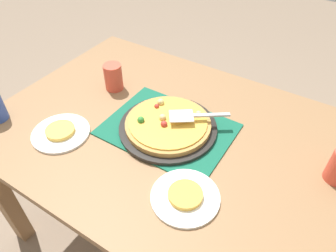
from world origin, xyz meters
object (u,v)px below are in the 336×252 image
object	(u,v)px
cup_corner	(113,77)
pizza_pan	(168,127)
served_slice_right	(60,130)
pizza_server	(194,116)
plate_far_right	(61,133)
plate_near_left	(185,197)
served_slice_left	(185,195)
pizza	(168,123)

from	to	relation	value
cup_corner	pizza_pan	bearing A→B (deg)	163.27
served_slice_right	pizza_server	world-z (taller)	pizza_server
plate_far_right	pizza_server	distance (m)	0.51
plate_near_left	plate_far_right	distance (m)	0.55
plate_near_left	plate_far_right	size ratio (longest dim) A/B	1.00
pizza_pan	served_slice_right	xyz separation A→B (m)	(0.34, 0.24, 0.01)
pizza_pan	served_slice_left	size ratio (longest dim) A/B	3.45
served_slice_right	served_slice_left	bearing A→B (deg)	-179.82
plate_far_right	pizza_server	size ratio (longest dim) A/B	1.03
plate_near_left	served_slice_left	bearing A→B (deg)	0.00
pizza	served_slice_left	xyz separation A→B (m)	(-0.22, 0.24, -0.02)
pizza	cup_corner	xyz separation A→B (m)	(0.35, -0.11, 0.03)
pizza_pan	pizza_server	distance (m)	0.11
pizza_pan	cup_corner	size ratio (longest dim) A/B	3.17
plate_near_left	plate_far_right	bearing A→B (deg)	0.18
plate_far_right	served_slice_left	world-z (taller)	served_slice_left
pizza_pan	served_slice_right	size ratio (longest dim) A/B	3.45
pizza_pan	served_slice_right	distance (m)	0.41
pizza	plate_near_left	bearing A→B (deg)	132.10
plate_far_right	served_slice_right	world-z (taller)	served_slice_right
plate_near_left	cup_corner	size ratio (longest dim) A/B	1.83
served_slice_left	served_slice_right	xyz separation A→B (m)	(0.55, 0.00, 0.00)
plate_far_right	pizza_server	xyz separation A→B (m)	(-0.42, -0.30, 0.06)
plate_near_left	served_slice_left	world-z (taller)	served_slice_left
served_slice_left	pizza_server	distance (m)	0.33
pizza	served_slice_right	distance (m)	0.41
pizza_server	pizza_pan	bearing A→B (deg)	34.97
served_slice_right	pizza_server	size ratio (longest dim) A/B	0.52
served_slice_left	plate_near_left	bearing A→B (deg)	0.00
pizza_pan	served_slice_left	xyz separation A→B (m)	(-0.21, 0.24, 0.01)
served_slice_right	cup_corner	distance (m)	0.35
plate_near_left	pizza_server	world-z (taller)	pizza_server
pizza	plate_far_right	xyz separation A→B (m)	(0.33, 0.24, -0.03)
pizza_server	plate_far_right	bearing A→B (deg)	35.39
plate_far_right	served_slice_right	size ratio (longest dim) A/B	2.00
pizza_pan	pizza	size ratio (longest dim) A/B	1.15
pizza	served_slice_left	distance (m)	0.32
pizza	cup_corner	size ratio (longest dim) A/B	2.75
plate_far_right	cup_corner	bearing A→B (deg)	-86.86
pizza_server	plate_near_left	bearing A→B (deg)	114.54
served_slice_left	cup_corner	world-z (taller)	cup_corner
plate_far_right	pizza_server	world-z (taller)	pizza_server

